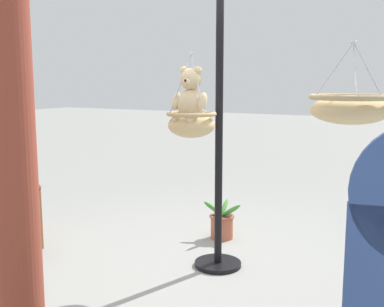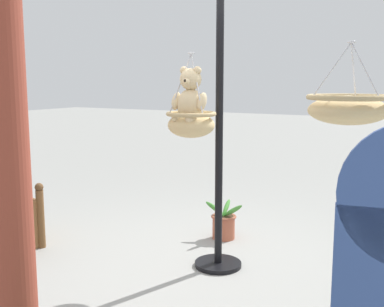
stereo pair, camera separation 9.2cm
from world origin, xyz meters
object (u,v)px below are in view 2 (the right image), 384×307
display_pole_central (219,179)px  hanging_basket_left_high (348,108)px  hanging_basket_with_teddy (191,123)px  teddy_bear (190,99)px  greenhouse_pillar_far_back (8,170)px  potted_plant_small_succulent (224,223)px

display_pole_central → hanging_basket_left_high: bearing=155.7°
hanging_basket_with_teddy → hanging_basket_left_high: size_ratio=1.32×
teddy_bear → greenhouse_pillar_far_back: bearing=91.9°
display_pole_central → potted_plant_small_succulent: display_pole_central is taller
hanging_basket_left_high → greenhouse_pillar_far_back: (1.31, 1.70, -0.26)m
hanging_basket_with_teddy → potted_plant_small_succulent: bearing=-81.5°
teddy_bear → potted_plant_small_succulent: (0.15, -1.02, -1.41)m
teddy_bear → potted_plant_small_succulent: 1.75m
display_pole_central → greenhouse_pillar_far_back: (0.08, 2.25, 0.45)m
teddy_bear → hanging_basket_with_teddy: bearing=-90.0°
hanging_basket_left_high → display_pole_central: bearing=-24.3°
hanging_basket_with_teddy → potted_plant_small_succulent: 1.57m
display_pole_central → greenhouse_pillar_far_back: bearing=87.9°
greenhouse_pillar_far_back → display_pole_central: bearing=-92.1°
hanging_basket_left_high → greenhouse_pillar_far_back: greenhouse_pillar_far_back is taller
hanging_basket_with_teddy → hanging_basket_left_high: bearing=167.5°
hanging_basket_with_teddy → teddy_bear: bearing=90.0°
greenhouse_pillar_far_back → potted_plant_small_succulent: 3.21m
display_pole_central → teddy_bear: (0.15, 0.27, 0.74)m
hanging_basket_left_high → hanging_basket_with_teddy: bearing=-12.5°
hanging_basket_with_teddy → teddy_bear: size_ratio=1.52×
display_pole_central → greenhouse_pillar_far_back: size_ratio=0.98×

